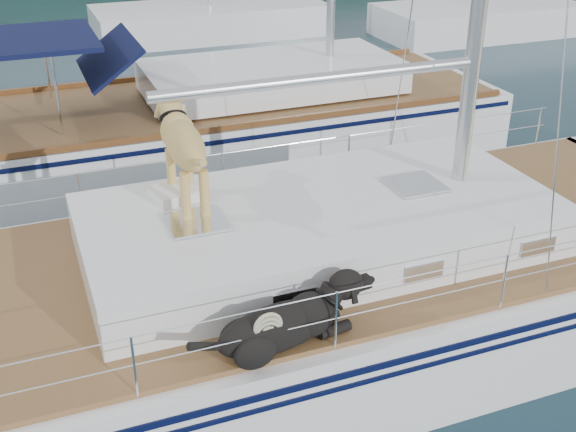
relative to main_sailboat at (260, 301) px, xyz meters
name	(u,v)px	position (x,y,z in m)	size (l,w,h in m)	color
ground	(255,351)	(-0.08, 0.00, -0.69)	(120.00, 120.00, 0.00)	black
main_sailboat	(260,301)	(0.00, 0.00, 0.00)	(12.00, 3.82, 14.01)	white
neighbor_sailboat	(219,124)	(1.30, 6.10, -0.06)	(11.00, 3.50, 13.30)	white
bg_boat_center	(210,21)	(3.92, 16.00, -0.23)	(7.20, 3.00, 11.65)	white
bg_boat_east	(478,20)	(11.92, 13.00, -0.23)	(6.40, 3.00, 11.65)	white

